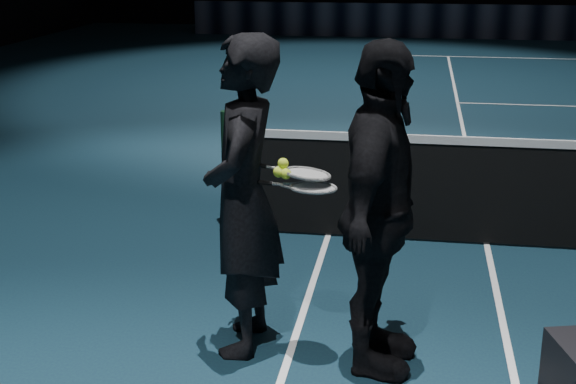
% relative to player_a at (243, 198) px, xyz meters
% --- Properties ---
extents(net_post_left, '(0.10, 0.10, 1.10)m').
position_rel_player_a_xyz_m(net_post_left, '(-0.60, 2.09, -0.45)').
color(net_post_left, black).
rests_on(net_post_left, floor).
extents(player_a, '(0.51, 0.75, 2.01)m').
position_rel_player_a_xyz_m(player_a, '(0.00, 0.00, 0.00)').
color(player_a, black).
rests_on(player_a, floor).
extents(player_b, '(0.63, 1.23, 2.01)m').
position_rel_player_a_xyz_m(player_b, '(0.84, -0.13, 0.00)').
color(player_b, black).
rests_on(player_b, floor).
extents(racket_lower, '(0.71, 0.32, 0.03)m').
position_rel_player_a_xyz_m(racket_lower, '(0.44, -0.07, 0.11)').
color(racket_lower, black).
rests_on(racket_lower, player_a).
extents(racket_upper, '(0.70, 0.28, 0.10)m').
position_rel_player_a_xyz_m(racket_upper, '(0.40, -0.02, 0.18)').
color(racket_upper, black).
rests_on(racket_upper, player_b).
extents(tennis_balls, '(0.12, 0.10, 0.12)m').
position_rel_player_a_xyz_m(tennis_balls, '(0.25, -0.04, 0.20)').
color(tennis_balls, '#CAF032').
rests_on(tennis_balls, racket_upper).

